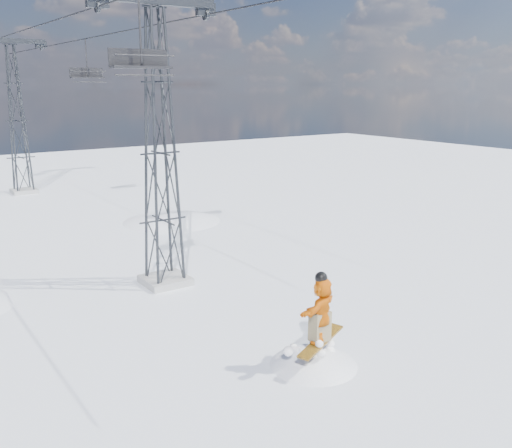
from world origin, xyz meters
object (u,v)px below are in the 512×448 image
object	(u,v)px
snowboarder_jump	(312,412)
lift_chair_near	(141,60)
lift_tower_near	(160,154)
lift_tower_far	(17,121)

from	to	relation	value
snowboarder_jump	lift_chair_near	bearing A→B (deg)	116.53
lift_chair_near	lift_tower_near	bearing A→B (deg)	58.41
lift_tower_near	lift_tower_far	distance (m)	25.00
lift_tower_near	snowboarder_jump	size ratio (longest dim) A/B	1.64
lift_tower_far	snowboarder_jump	size ratio (longest dim) A/B	1.64
lift_tower_near	lift_tower_far	xyz separation A→B (m)	(0.00, 25.00, 0.00)
lift_tower_near	lift_chair_near	xyz separation A→B (m)	(-2.20, -3.58, 3.43)
lift_tower_far	lift_chair_near	world-z (taller)	lift_tower_far
lift_tower_far	lift_chair_near	distance (m)	28.87
lift_tower_far	lift_tower_near	bearing A→B (deg)	-90.00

